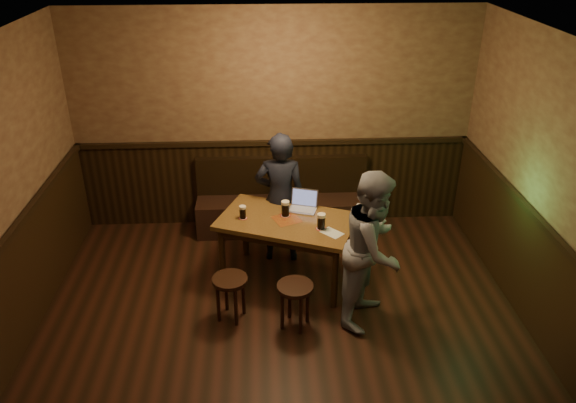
% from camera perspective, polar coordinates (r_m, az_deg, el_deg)
% --- Properties ---
extents(room, '(5.04, 6.04, 2.84)m').
position_cam_1_polar(room, '(4.67, -0.47, -5.41)').
color(room, black).
rests_on(room, ground).
extents(bench, '(2.20, 0.50, 0.95)m').
position_cam_1_polar(bench, '(7.31, -0.57, -0.58)').
color(bench, black).
rests_on(bench, ground).
extents(pub_table, '(1.64, 1.30, 0.78)m').
position_cam_1_polar(pub_table, '(6.12, -0.13, -2.65)').
color(pub_table, '#553318').
rests_on(pub_table, ground).
extents(stool_left, '(0.47, 0.47, 0.49)m').
position_cam_1_polar(stool_left, '(5.72, -5.89, -8.54)').
color(stool_left, black).
rests_on(stool_left, ground).
extents(stool_right, '(0.46, 0.46, 0.49)m').
position_cam_1_polar(stool_right, '(5.59, 0.73, -9.32)').
color(stool_right, black).
rests_on(stool_right, ground).
extents(pint_left, '(0.10, 0.10, 0.15)m').
position_cam_1_polar(pint_left, '(6.08, -4.63, -1.08)').
color(pint_left, maroon).
rests_on(pint_left, pub_table).
extents(pint_mid, '(0.12, 0.12, 0.18)m').
position_cam_1_polar(pint_mid, '(6.10, -0.27, -0.71)').
color(pint_mid, maroon).
rests_on(pint_mid, pub_table).
extents(pint_right, '(0.11, 0.11, 0.18)m').
position_cam_1_polar(pint_right, '(5.86, 3.40, -2.02)').
color(pint_right, maroon).
rests_on(pint_right, pub_table).
extents(laptop, '(0.36, 0.32, 0.21)m').
position_cam_1_polar(laptop, '(6.26, 1.57, -0.29)').
color(laptop, silver).
rests_on(laptop, pub_table).
extents(menu, '(0.26, 0.26, 0.00)m').
position_cam_1_polar(menu, '(5.83, 4.49, -3.19)').
color(menu, silver).
rests_on(menu, pub_table).
extents(person_suit, '(0.61, 0.42, 1.59)m').
position_cam_1_polar(person_suit, '(6.46, -0.80, 0.34)').
color(person_suit, black).
rests_on(person_suit, ground).
extents(person_grey, '(0.92, 0.99, 1.62)m').
position_cam_1_polar(person_grey, '(5.55, 8.70, -4.73)').
color(person_grey, gray).
rests_on(person_grey, ground).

